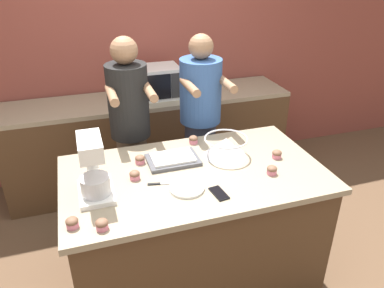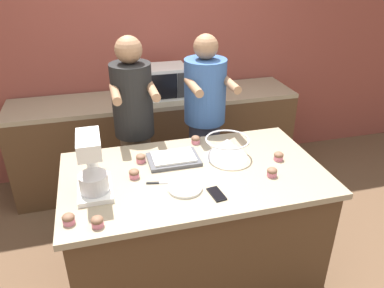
{
  "view_description": "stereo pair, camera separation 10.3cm",
  "coord_description": "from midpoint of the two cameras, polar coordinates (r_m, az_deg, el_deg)",
  "views": [
    {
      "loc": [
        -0.65,
        -1.97,
        2.21
      ],
      "look_at": [
        0.0,
        0.05,
        1.11
      ],
      "focal_mm": 35.0,
      "sensor_mm": 36.0,
      "label": 1
    },
    {
      "loc": [
        -0.55,
        -2.0,
        2.21
      ],
      "look_at": [
        0.0,
        0.05,
        1.11
      ],
      "focal_mm": 35.0,
      "sensor_mm": 36.0,
      "label": 2
    }
  ],
  "objects": [
    {
      "name": "cupcake_1",
      "position": [
        2.03,
        -15.02,
        -11.76
      ],
      "size": [
        0.07,
        0.07,
        0.06
      ],
      "color": "#D17084",
      "rests_on": "island_counter"
    },
    {
      "name": "cell_phone",
      "position": [
        2.23,
        2.8,
        -7.52
      ],
      "size": [
        0.09,
        0.15,
        0.01
      ],
      "color": "black",
      "rests_on": "island_counter"
    },
    {
      "name": "back_wall",
      "position": [
        3.92,
        -8.86,
        14.44
      ],
      "size": [
        10.0,
        0.06,
        2.7
      ],
      "color": "brown",
      "rests_on": "ground_plane"
    },
    {
      "name": "cupcake_0",
      "position": [
        2.09,
        -19.18,
        -11.27
      ],
      "size": [
        0.07,
        0.07,
        0.06
      ],
      "color": "#D17084",
      "rests_on": "island_counter"
    },
    {
      "name": "ground_plane",
      "position": [
        3.03,
        -0.73,
        -19.36
      ],
      "size": [
        16.0,
        16.0,
        0.0
      ],
      "primitive_type": "plane",
      "color": "brown"
    },
    {
      "name": "cupcake_6",
      "position": [
        2.64,
        11.71,
        -1.51
      ],
      "size": [
        0.07,
        0.07,
        0.06
      ],
      "color": "#D17084",
      "rests_on": "island_counter"
    },
    {
      "name": "person_left",
      "position": [
        3.06,
        -10.21,
        1.32
      ],
      "size": [
        0.33,
        0.5,
        1.67
      ],
      "color": "brown",
      "rests_on": "ground_plane"
    },
    {
      "name": "cupcake_4",
      "position": [
        2.39,
        -9.96,
        -4.69
      ],
      "size": [
        0.07,
        0.07,
        0.06
      ],
      "color": "#D17084",
      "rests_on": "island_counter"
    },
    {
      "name": "knife",
      "position": [
        2.33,
        -5.71,
        -6.05
      ],
      "size": [
        0.22,
        0.06,
        0.01
      ],
      "color": "#BCBCC1",
      "rests_on": "island_counter"
    },
    {
      "name": "island_counter",
      "position": [
        2.71,
        -0.79,
        -12.6
      ],
      "size": [
        1.7,
        0.97,
        0.93
      ],
      "color": "#4C331E",
      "rests_on": "ground_plane"
    },
    {
      "name": "cupcake_3",
      "position": [
        2.45,
        10.91,
        -3.92
      ],
      "size": [
        0.07,
        0.07,
        0.06
      ],
      "color": "#D17084",
      "rests_on": "island_counter"
    },
    {
      "name": "stand_mixer",
      "position": [
        2.23,
        -16.09,
        -3.9
      ],
      "size": [
        0.2,
        0.3,
        0.37
      ],
      "color": "white",
      "rests_on": "island_counter"
    },
    {
      "name": "microwave_oven",
      "position": [
        3.67,
        -6.51,
        9.36
      ],
      "size": [
        0.47,
        0.34,
        0.3
      ],
      "color": "silver",
      "rests_on": "back_counter"
    },
    {
      "name": "back_counter",
      "position": [
        3.89,
        -7.05,
        0.59
      ],
      "size": [
        2.8,
        0.6,
        0.93
      ],
      "color": "#4C331E",
      "rests_on": "ground_plane"
    },
    {
      "name": "baking_tray",
      "position": [
        2.55,
        -4.08,
        -2.31
      ],
      "size": [
        0.35,
        0.24,
        0.04
      ],
      "color": "#4C4C51",
      "rests_on": "island_counter"
    },
    {
      "name": "person_right",
      "position": [
        3.19,
        0.34,
        2.46
      ],
      "size": [
        0.35,
        0.51,
        1.65
      ],
      "color": "#33384C",
      "rests_on": "ground_plane"
    },
    {
      "name": "cupcake_5",
      "position": [
        2.55,
        -9.08,
        -2.34
      ],
      "size": [
        0.07,
        0.07,
        0.06
      ],
      "color": "#D17084",
      "rests_on": "island_counter"
    },
    {
      "name": "small_plate",
      "position": [
        2.27,
        -2.1,
        -6.74
      ],
      "size": [
        0.21,
        0.21,
        0.02
      ],
      "color": "white",
      "rests_on": "island_counter"
    },
    {
      "name": "mixing_bowl",
      "position": [
        2.6,
        4.04,
        -0.36
      ],
      "size": [
        0.3,
        0.3,
        0.14
      ],
      "color": "#BCBCC1",
      "rests_on": "island_counter"
    },
    {
      "name": "cupcake_2",
      "position": [
        2.78,
        -0.85,
        0.68
      ],
      "size": [
        0.07,
        0.07,
        0.06
      ],
      "color": "#D17084",
      "rests_on": "island_counter"
    }
  ]
}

